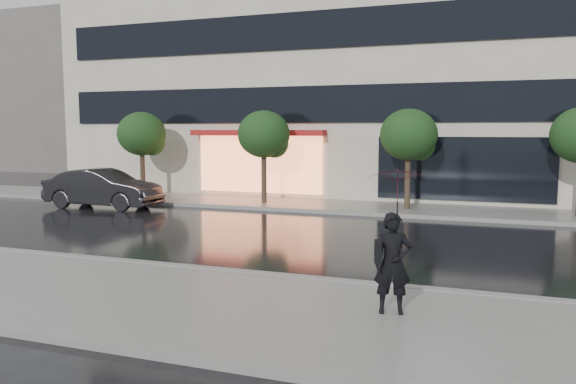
% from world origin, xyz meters
% --- Properties ---
extents(ground, '(120.00, 120.00, 0.00)m').
position_xyz_m(ground, '(0.00, 0.00, 0.00)').
color(ground, black).
rests_on(ground, ground).
extents(sidewalk_near, '(60.00, 4.50, 0.12)m').
position_xyz_m(sidewalk_near, '(0.00, -3.25, 0.06)').
color(sidewalk_near, slate).
rests_on(sidewalk_near, ground).
extents(sidewalk_far, '(60.00, 3.50, 0.12)m').
position_xyz_m(sidewalk_far, '(0.00, 10.25, 0.06)').
color(sidewalk_far, slate).
rests_on(sidewalk_far, ground).
extents(curb_near, '(60.00, 0.25, 0.14)m').
position_xyz_m(curb_near, '(0.00, -1.00, 0.07)').
color(curb_near, gray).
rests_on(curb_near, ground).
extents(curb_far, '(60.00, 0.25, 0.14)m').
position_xyz_m(curb_far, '(0.00, 8.50, 0.07)').
color(curb_far, gray).
rests_on(curb_far, ground).
extents(office_building, '(30.00, 12.76, 18.00)m').
position_xyz_m(office_building, '(-0.00, 17.97, 9.00)').
color(office_building, beige).
rests_on(office_building, ground).
extents(bg_building_left, '(14.00, 10.00, 12.00)m').
position_xyz_m(bg_building_left, '(-28.00, 26.00, 6.00)').
color(bg_building_left, '#59544F').
rests_on(bg_building_left, ground).
extents(tree_far_west, '(2.20, 2.20, 3.99)m').
position_xyz_m(tree_far_west, '(-8.94, 10.03, 2.92)').
color(tree_far_west, '#33261C').
rests_on(tree_far_west, ground).
extents(tree_mid_west, '(2.20, 2.20, 3.99)m').
position_xyz_m(tree_mid_west, '(-2.94, 10.03, 2.92)').
color(tree_mid_west, '#33261C').
rests_on(tree_mid_west, ground).
extents(tree_mid_east, '(2.20, 2.20, 3.99)m').
position_xyz_m(tree_mid_east, '(3.06, 10.03, 2.92)').
color(tree_mid_east, '#33261C').
rests_on(tree_mid_east, ground).
extents(parked_car, '(4.87, 1.82, 1.59)m').
position_xyz_m(parked_car, '(-8.92, 7.05, 0.79)').
color(parked_car, black).
rests_on(parked_car, ground).
extents(pedestrian_with_umbrella, '(1.21, 1.22, 2.45)m').
position_xyz_m(pedestrian_with_umbrella, '(4.50, -2.68, 1.75)').
color(pedestrian_with_umbrella, black).
rests_on(pedestrian_with_umbrella, sidewalk_near).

